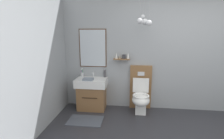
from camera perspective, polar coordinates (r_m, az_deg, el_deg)
The scene contains 9 objects.
wall_back at distance 4.06m, azimuth 21.79°, elevation 5.37°, with size 5.47×0.65×2.60m.
wall_left at distance 2.65m, azimuth -30.83°, elevation 1.21°, with size 0.12×3.82×2.60m, color #999EA3.
bath_mat at distance 3.62m, azimuth -8.77°, elevation -16.29°, with size 0.68×0.44×0.01m, color #474C56.
vanity_sink_left at distance 3.99m, azimuth -6.66°, elevation -7.61°, with size 0.69×0.48×0.71m.
tap_on_left_sink at distance 4.04m, azimuth -6.23°, elevation -1.38°, with size 0.03×0.13×0.11m.
toilet at distance 3.89m, azimuth 9.41°, elevation -8.23°, with size 0.48×0.63×1.00m.
toothbrush_cup at distance 4.10m, azimuth -9.85°, elevation -1.53°, with size 0.07×0.07×0.20m.
soap_dispenser at distance 3.98m, azimuth -2.40°, elevation -1.26°, with size 0.06×0.06×0.20m.
folded_hand_towel at distance 3.76m, azimuth -7.88°, elevation -3.19°, with size 0.22×0.16×0.04m, color gray.
Camera 1 is at (-1.06, -2.06, 1.73)m, focal length 27.72 mm.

